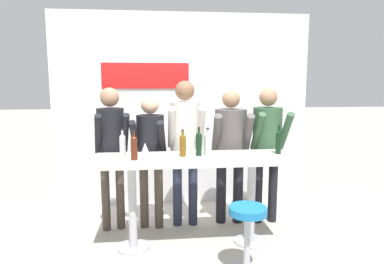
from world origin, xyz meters
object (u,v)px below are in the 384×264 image
(person_center_right, at_px, (267,140))
(wine_bottle_2, at_px, (123,145))
(person_left, at_px, (150,147))
(person_center_left, at_px, (185,137))
(tasting_table, at_px, (193,172))
(wine_bottle_5, at_px, (208,143))
(wine_bottle_4, at_px, (134,147))
(wine_bottle_0, at_px, (183,144))
(wine_glass_0, at_px, (145,148))
(wine_bottle_1, at_px, (278,141))
(wine_bottle_3, at_px, (199,143))
(person_center, at_px, (230,143))
(person_far_left, at_px, (111,142))
(bar_stool, at_px, (247,230))

(person_center_right, relative_size, wine_bottle_2, 5.52)
(person_left, distance_m, person_center_left, 0.44)
(tasting_table, bearing_deg, person_center_right, 28.82)
(wine_bottle_5, bearing_deg, person_center_left, 111.68)
(wine_bottle_4, bearing_deg, person_center_right, 22.10)
(wine_bottle_0, xyz_separation_m, wine_glass_0, (-0.40, -0.13, -0.01))
(wine_bottle_1, bearing_deg, wine_glass_0, -173.94)
(tasting_table, distance_m, wine_bottle_3, 0.32)
(person_center_right, xyz_separation_m, wine_bottle_3, (-0.93, -0.52, 0.08))
(tasting_table, bearing_deg, wine_bottle_1, 2.11)
(person_left, distance_m, wine_bottle_3, 0.74)
(wine_bottle_5, bearing_deg, wine_bottle_1, -0.78)
(person_center, relative_size, wine_bottle_5, 5.70)
(person_center_right, distance_m, wine_glass_0, 1.65)
(tasting_table, height_order, wine_glass_0, wine_glass_0)
(person_center_right, distance_m, wine_bottle_2, 1.83)
(tasting_table, bearing_deg, person_left, 131.05)
(wine_bottle_2, bearing_deg, person_far_left, 108.96)
(tasting_table, bearing_deg, wine_bottle_2, -178.06)
(tasting_table, height_order, wine_bottle_2, wine_bottle_2)
(wine_bottle_3, xyz_separation_m, wine_glass_0, (-0.57, -0.15, -0.01))
(person_left, distance_m, person_center_right, 1.46)
(person_center, height_order, wine_bottle_5, person_center)
(person_center_right, bearing_deg, person_left, -179.50)
(bar_stool, distance_m, person_center, 1.34)
(person_left, relative_size, wine_bottle_2, 5.23)
(person_center_left, relative_size, wine_bottle_4, 6.03)
(person_left, bearing_deg, wine_glass_0, -85.88)
(person_far_left, distance_m, wine_bottle_5, 1.19)
(person_center, distance_m, wine_bottle_0, 0.86)
(wine_bottle_2, bearing_deg, person_center_left, 39.74)
(person_left, bearing_deg, wine_bottle_0, -47.87)
(person_center, relative_size, person_center_right, 0.99)
(person_center_right, height_order, wine_bottle_5, person_center_right)
(person_left, xyz_separation_m, wine_bottle_4, (-0.15, -0.63, 0.13))
(wine_bottle_0, bearing_deg, wine_bottle_2, -176.82)
(person_far_left, relative_size, person_center_left, 0.96)
(tasting_table, bearing_deg, wine_glass_0, -166.62)
(person_left, distance_m, person_center, 1.00)
(person_left, bearing_deg, person_center, 10.78)
(person_center_left, height_order, wine_bottle_1, person_center_left)
(person_far_left, distance_m, wine_bottle_1, 1.94)
(person_left, height_order, person_center, person_center)
(wine_bottle_1, relative_size, wine_bottle_5, 1.07)
(person_far_left, distance_m, person_center_right, 1.92)
(person_center_right, distance_m, wine_bottle_3, 1.07)
(person_center_left, bearing_deg, person_left, -176.12)
(person_center_left, height_order, wine_bottle_3, person_center_left)
(person_center_right, relative_size, wine_bottle_5, 5.78)
(person_center, bearing_deg, wine_bottle_2, -150.53)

